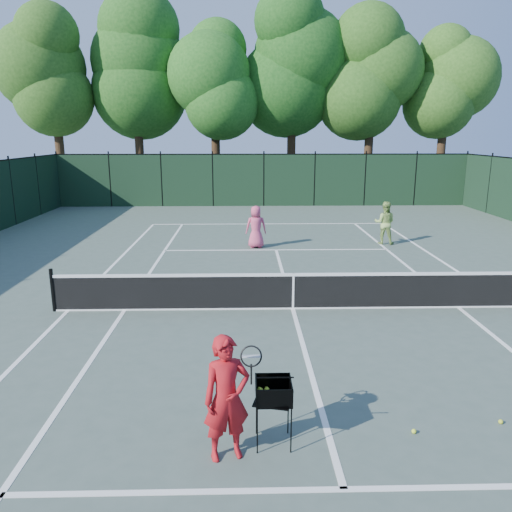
{
  "coord_description": "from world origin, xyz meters",
  "views": [
    {
      "loc": [
        -1.19,
        -11.55,
        4.19
      ],
      "look_at": [
        -0.88,
        1.0,
        1.1
      ],
      "focal_mm": 35.0,
      "sensor_mm": 36.0,
      "label": 1
    }
  ],
  "objects_px": {
    "player_pink": "(256,227)",
    "loose_ball_midcourt": "(414,431)",
    "ball_hopper": "(274,391)",
    "loose_ball_near_cart": "(501,422)",
    "coach": "(227,398)",
    "player_green": "(385,223)"
  },
  "relations": [
    {
      "from": "player_pink",
      "to": "loose_ball_midcourt",
      "type": "relative_size",
      "value": 23.41
    },
    {
      "from": "ball_hopper",
      "to": "loose_ball_near_cart",
      "type": "bearing_deg",
      "value": 19.63
    },
    {
      "from": "coach",
      "to": "player_pink",
      "type": "relative_size",
      "value": 1.07
    },
    {
      "from": "ball_hopper",
      "to": "loose_ball_near_cart",
      "type": "xyz_separation_m",
      "value": [
        3.41,
        0.38,
        -0.76
      ]
    },
    {
      "from": "loose_ball_near_cart",
      "to": "ball_hopper",
      "type": "bearing_deg",
      "value": -173.6
    },
    {
      "from": "coach",
      "to": "ball_hopper",
      "type": "bearing_deg",
      "value": 6.63
    },
    {
      "from": "player_green",
      "to": "loose_ball_midcourt",
      "type": "bearing_deg",
      "value": 93.72
    },
    {
      "from": "loose_ball_midcourt",
      "to": "coach",
      "type": "bearing_deg",
      "value": -170.5
    },
    {
      "from": "player_pink",
      "to": "ball_hopper",
      "type": "distance_m",
      "value": 12.26
    },
    {
      "from": "coach",
      "to": "player_green",
      "type": "distance_m",
      "value": 14.27
    },
    {
      "from": "coach",
      "to": "ball_hopper",
      "type": "relative_size",
      "value": 1.81
    },
    {
      "from": "player_green",
      "to": "coach",
      "type": "bearing_deg",
      "value": 83.7
    },
    {
      "from": "loose_ball_near_cart",
      "to": "loose_ball_midcourt",
      "type": "bearing_deg",
      "value": -171.19
    },
    {
      "from": "coach",
      "to": "player_pink",
      "type": "height_order",
      "value": "coach"
    },
    {
      "from": "coach",
      "to": "loose_ball_midcourt",
      "type": "relative_size",
      "value": 25.11
    },
    {
      "from": "ball_hopper",
      "to": "loose_ball_near_cart",
      "type": "distance_m",
      "value": 3.51
    },
    {
      "from": "player_green",
      "to": "ball_hopper",
      "type": "xyz_separation_m",
      "value": [
        -5.07,
        -12.81,
        -0.04
      ]
    },
    {
      "from": "player_green",
      "to": "loose_ball_midcourt",
      "type": "relative_size",
      "value": 24.37
    },
    {
      "from": "loose_ball_near_cart",
      "to": "coach",
      "type": "bearing_deg",
      "value": -170.74
    },
    {
      "from": "player_pink",
      "to": "ball_hopper",
      "type": "bearing_deg",
      "value": 87.04
    },
    {
      "from": "coach",
      "to": "player_pink",
      "type": "xyz_separation_m",
      "value": [
        0.69,
        12.53,
        -0.06
      ]
    },
    {
      "from": "player_pink",
      "to": "loose_ball_midcourt",
      "type": "distance_m",
      "value": 12.27
    }
  ]
}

